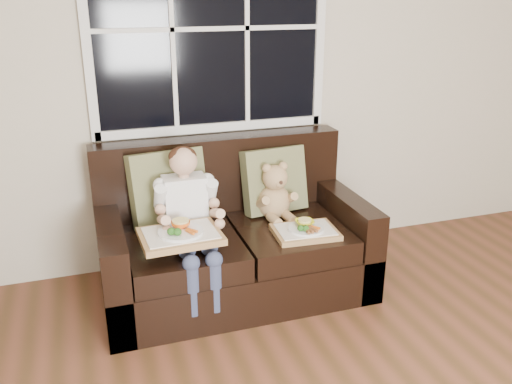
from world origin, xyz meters
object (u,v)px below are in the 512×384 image
object	(u,v)px
loveseat	(232,244)
teddy_bear	(275,195)
tray_right	(305,230)
child	(188,210)
tray_left	(180,234)

from	to	relation	value
loveseat	teddy_bear	bearing A→B (deg)	7.49
loveseat	teddy_bear	size ratio (longest dim) A/B	4.30
teddy_bear	tray_right	xyz separation A→B (m)	(0.08, -0.33, -0.13)
child	teddy_bear	distance (m)	0.64
teddy_bear	tray_right	world-z (taller)	teddy_bear
loveseat	tray_right	distance (m)	0.52
loveseat	tray_right	size ratio (longest dim) A/B	4.14
tray_left	tray_right	bearing A→B (deg)	-0.90
child	teddy_bear	world-z (taller)	child
child	tray_right	world-z (taller)	child
teddy_bear	tray_left	distance (m)	0.79
loveseat	tray_right	xyz separation A→B (m)	(0.39, -0.29, 0.17)
teddy_bear	loveseat	bearing A→B (deg)	-176.41
tray_left	tray_right	world-z (taller)	tray_left
loveseat	child	distance (m)	0.47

